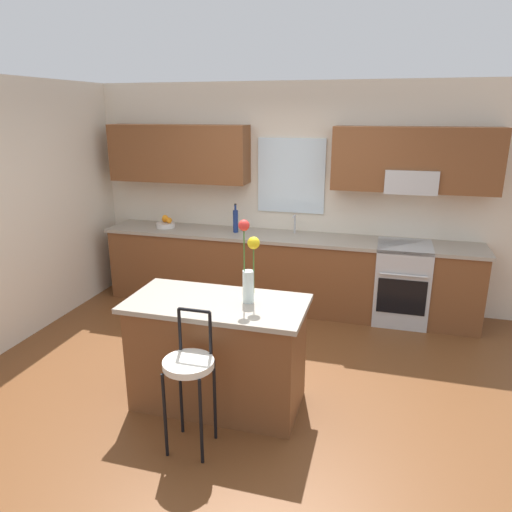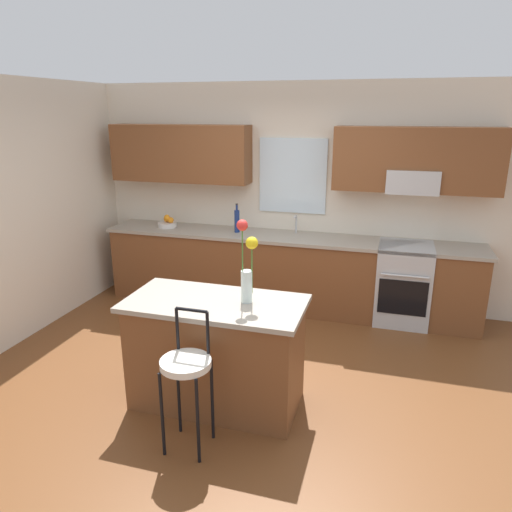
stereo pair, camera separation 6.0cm
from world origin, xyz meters
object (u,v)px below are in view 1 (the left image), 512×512
object	(u,v)px
oven_range	(402,283)
flower_vase	(249,265)
bar_stool_near	(189,369)
bottle_olive_oil	(236,221)
fruit_bowl_oranges	(166,223)
kitchen_island	(218,353)

from	to	relation	value
oven_range	flower_vase	xyz separation A→B (m)	(-1.23, -2.08, 0.76)
bar_stool_near	bottle_olive_oil	bearing A→B (deg)	101.11
fruit_bowl_oranges	bottle_olive_oil	size ratio (longest dim) A/B	0.67
kitchen_island	flower_vase	bearing A→B (deg)	12.53
kitchen_island	bottle_olive_oil	size ratio (longest dim) A/B	4.01
oven_range	kitchen_island	world-z (taller)	same
bar_stool_near	flower_vase	distance (m)	0.90
oven_range	bottle_olive_oil	world-z (taller)	bottle_olive_oil
kitchen_island	fruit_bowl_oranges	bearing A→B (deg)	124.50
fruit_bowl_oranges	bottle_olive_oil	distance (m)	0.95
bottle_olive_oil	oven_range	bearing A→B (deg)	-0.70
kitchen_island	fruit_bowl_oranges	size ratio (longest dim) A/B	5.97
oven_range	bar_stool_near	bearing A→B (deg)	-118.66
oven_range	kitchen_island	bearing A→B (deg)	-124.74
oven_range	fruit_bowl_oranges	bearing A→B (deg)	179.43
bottle_olive_oil	bar_stool_near	bearing A→B (deg)	-78.89
flower_vase	fruit_bowl_oranges	distance (m)	2.74
oven_range	flower_vase	world-z (taller)	flower_vase
kitchen_island	bottle_olive_oil	bearing A→B (deg)	103.97
oven_range	bar_stool_near	xyz separation A→B (m)	(-1.48, -2.71, 0.18)
oven_range	fruit_bowl_oranges	world-z (taller)	fruit_bowl_oranges
oven_range	kitchen_island	distance (m)	2.60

